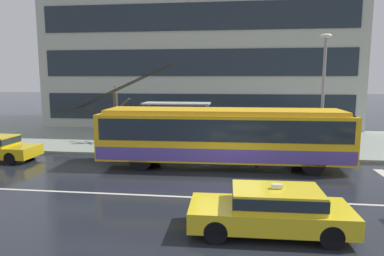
# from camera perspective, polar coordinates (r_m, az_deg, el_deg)

# --- Properties ---
(ground_plane) EXTENTS (160.00, 160.00, 0.00)m
(ground_plane) POSITION_cam_1_polar(r_m,az_deg,el_deg) (13.80, 6.09, -9.71)
(ground_plane) COLOR #20232B
(sidewalk_slab) EXTENTS (80.00, 10.00, 0.14)m
(sidewalk_slab) POSITION_cam_1_polar(r_m,az_deg,el_deg) (23.42, 6.60, -2.04)
(sidewalk_slab) COLOR gray
(sidewalk_slab) RESTS_ON ground_plane
(lane_centre_line) EXTENTS (72.00, 0.14, 0.01)m
(lane_centre_line) POSITION_cam_1_polar(r_m,az_deg,el_deg) (12.66, 5.98, -11.38)
(lane_centre_line) COLOR silver
(lane_centre_line) RESTS_ON ground_plane
(trolleybus) EXTENTS (12.98, 2.85, 4.93)m
(trolleybus) POSITION_cam_1_polar(r_m,az_deg,el_deg) (16.68, 5.06, -1.15)
(trolleybus) COLOR yellow
(trolleybus) RESTS_ON ground_plane
(taxi_oncoming_near) EXTENTS (4.41, 1.86, 1.39)m
(taxi_oncoming_near) POSITION_cam_1_polar(r_m,az_deg,el_deg) (10.05, 12.90, -12.64)
(taxi_oncoming_near) COLOR yellow
(taxi_oncoming_near) RESTS_ON ground_plane
(bus_shelter) EXTENTS (3.85, 1.54, 2.65)m
(bus_shelter) POSITION_cam_1_polar(r_m,az_deg,el_deg) (20.49, -2.43, 2.21)
(bus_shelter) COLOR gray
(bus_shelter) RESTS_ON sidewalk_slab
(pedestrian_at_shelter) EXTENTS (1.28, 1.28, 1.98)m
(pedestrian_at_shelter) POSITION_cam_1_polar(r_m,az_deg,el_deg) (19.93, -5.86, 0.82)
(pedestrian_at_shelter) COLOR navy
(pedestrian_at_shelter) RESTS_ON sidewalk_slab
(pedestrian_approaching_curb) EXTENTS (1.29, 1.29, 1.94)m
(pedestrian_approaching_curb) POSITION_cam_1_polar(r_m,az_deg,el_deg) (18.91, 10.68, 0.38)
(pedestrian_approaching_curb) COLOR black
(pedestrian_approaching_curb) RESTS_ON sidewalk_slab
(pedestrian_walking_past) EXTENTS (1.16, 1.16, 2.00)m
(pedestrian_walking_past) POSITION_cam_1_polar(r_m,az_deg,el_deg) (20.23, 7.56, 1.24)
(pedestrian_walking_past) COLOR #48454F
(pedestrian_walking_past) RESTS_ON sidewalk_slab
(pedestrian_waiting_by_pole) EXTENTS (1.27, 1.27, 1.98)m
(pedestrian_waiting_by_pole) POSITION_cam_1_polar(r_m,az_deg,el_deg) (20.70, 15.46, 0.88)
(pedestrian_waiting_by_pole) COLOR #1D234A
(pedestrian_waiting_by_pole) RESTS_ON sidewalk_slab
(street_lamp) EXTENTS (0.60, 0.32, 6.31)m
(street_lamp) POSITION_cam_1_polar(r_m,az_deg,el_deg) (19.58, 20.62, 6.73)
(street_lamp) COLOR gray
(street_lamp) RESTS_ON sidewalk_slab
(street_tree_bare) EXTENTS (1.37, 1.17, 3.55)m
(street_tree_bare) POSITION_cam_1_polar(r_m,az_deg,el_deg) (22.57, -12.23, 2.11)
(street_tree_bare) COLOR brown
(street_tree_bare) RESTS_ON sidewalk_slab
(office_tower_corner_left) EXTENTS (26.11, 11.90, 21.25)m
(office_tower_corner_left) POSITION_cam_1_polar(r_m,az_deg,el_deg) (33.97, 1.64, 19.13)
(office_tower_corner_left) COLOR #AFB5AA
(office_tower_corner_left) RESTS_ON ground_plane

